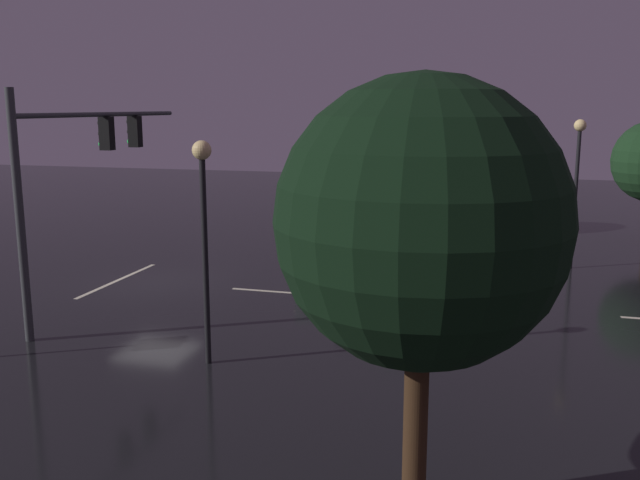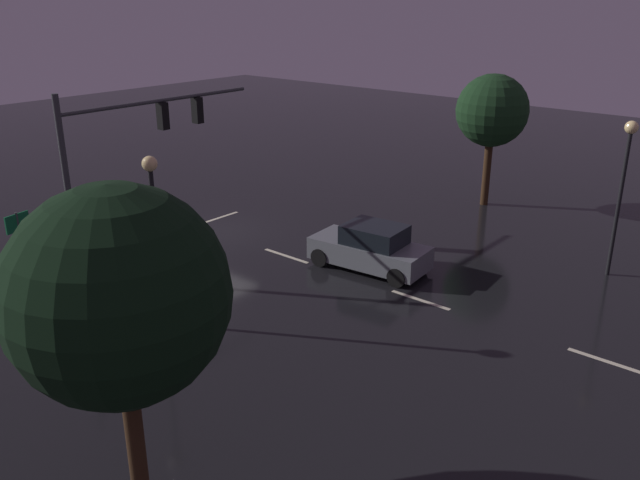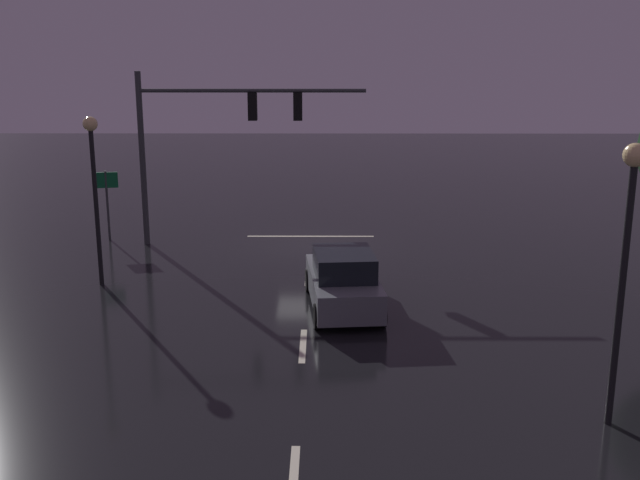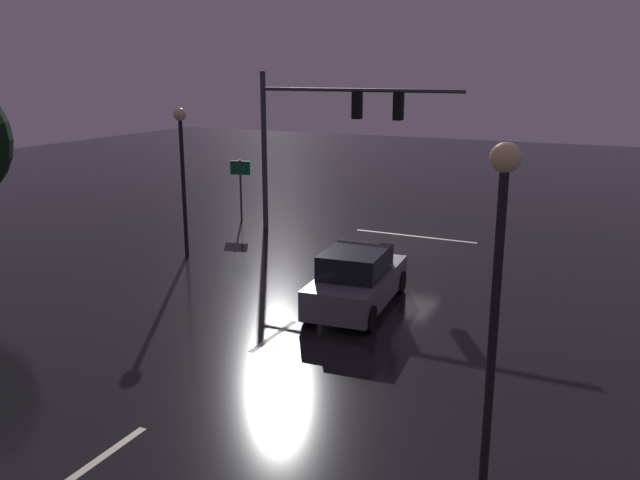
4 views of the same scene
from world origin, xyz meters
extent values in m
plane|color=black|center=(0.00, 0.00, 0.00)|extent=(80.00, 80.00, 0.00)
cylinder|color=#383A3D|center=(6.20, -0.19, 3.21)|extent=(0.22, 0.22, 6.42)
cylinder|color=#383A3D|center=(2.08, -0.19, 5.73)|extent=(8.24, 0.14, 0.14)
cube|color=black|center=(2.08, -0.19, 5.16)|extent=(0.32, 0.36, 1.00)
sphere|color=black|center=(2.08, -0.38, 5.48)|extent=(0.20, 0.20, 0.20)
sphere|color=black|center=(2.08, -0.38, 5.16)|extent=(0.20, 0.20, 0.20)
sphere|color=#19F24C|center=(2.08, -0.38, 4.84)|extent=(0.20, 0.20, 0.20)
cube|color=black|center=(0.43, -0.19, 5.16)|extent=(0.32, 0.36, 1.00)
sphere|color=black|center=(0.43, -0.38, 5.48)|extent=(0.20, 0.20, 0.20)
sphere|color=black|center=(0.43, -0.38, 5.16)|extent=(0.20, 0.20, 0.20)
sphere|color=#19F24C|center=(0.43, -0.38, 4.84)|extent=(0.20, 0.20, 0.20)
cube|color=beige|center=(0.00, 4.00, 0.00)|extent=(0.16, 2.20, 0.01)
cube|color=beige|center=(0.00, 10.00, 0.00)|extent=(0.16, 2.20, 0.01)
cube|color=beige|center=(0.00, -1.39, 0.00)|extent=(5.00, 0.16, 0.01)
cube|color=slate|center=(-1.06, 7.14, 0.62)|extent=(2.18, 4.45, 0.80)
cube|color=black|center=(-1.08, 7.34, 1.36)|extent=(1.78, 2.24, 0.68)
cylinder|color=black|center=(-0.08, 5.62, 0.34)|extent=(0.28, 0.70, 0.68)
cylinder|color=black|center=(-1.75, 5.47, 0.34)|extent=(0.28, 0.70, 0.68)
cylinder|color=black|center=(-0.37, 8.81, 0.34)|extent=(0.28, 0.70, 0.68)
cylinder|color=black|center=(-2.04, 8.65, 0.34)|extent=(0.28, 0.70, 0.68)
sphere|color=#F9EFC6|center=(-0.22, 5.08, 0.67)|extent=(0.20, 0.20, 0.20)
sphere|color=#F9EFC6|center=(-1.52, 4.97, 0.67)|extent=(0.20, 0.20, 0.20)
cylinder|color=black|center=(-6.10, 13.99, 2.55)|extent=(0.14, 0.14, 5.11)
sphere|color=#F9D88C|center=(-6.10, 13.99, 5.29)|extent=(0.44, 0.44, 0.44)
cylinder|color=black|center=(6.46, 4.94, 2.41)|extent=(0.14, 0.14, 4.82)
sphere|color=#F9D88C|center=(6.46, 4.94, 5.00)|extent=(0.44, 0.44, 0.44)
cylinder|color=#382314|center=(-10.90, 6.71, 1.61)|extent=(0.36, 0.36, 3.21)
sphere|color=#163319|center=(-10.90, 6.71, 4.44)|extent=(3.28, 3.28, 3.28)
cylinder|color=#382314|center=(11.23, 10.43, 1.42)|extent=(0.36, 0.36, 2.84)
sphere|color=black|center=(11.23, 10.43, 4.39)|extent=(4.12, 4.12, 4.12)
camera|label=1|loc=(20.66, 11.55, 5.96)|focal=38.71mm
camera|label=2|loc=(17.10, 20.11, 9.48)|focal=37.14mm
camera|label=3|loc=(-0.50, 27.44, 7.09)|focal=42.17mm
camera|label=4|loc=(-7.79, 23.42, 6.48)|focal=37.19mm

